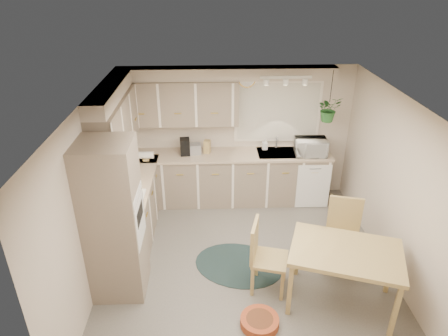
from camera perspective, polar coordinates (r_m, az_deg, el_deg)
The scene contains 35 objects.
floor at distance 5.93m, azimuth 3.05°, elevation -13.62°, with size 4.20×4.20×0.00m, color #69655D.
ceiling at distance 4.74m, azimuth 3.75°, elevation 9.07°, with size 4.20×4.20×0.00m, color white.
wall_back at distance 7.12m, azimuth 1.87°, elevation 5.00°, with size 4.00×0.04×2.40m, color #C1B2A0.
wall_front at distance 3.59m, azimuth 6.52°, elevation -20.70°, with size 4.00×0.04×2.40m, color #C1B2A0.
wall_left at distance 5.43m, azimuth -18.20°, elevation -3.77°, with size 0.04×4.20×2.40m, color #C1B2A0.
wall_right at distance 5.76m, azimuth 23.60°, elevation -2.90°, with size 0.04×4.20×2.40m, color #C1B2A0.
base_cab_left at distance 6.47m, azimuth -12.79°, elevation -5.57°, with size 0.60×1.85×0.90m, color gray.
base_cab_back at distance 7.15m, azimuth 0.33°, elevation -1.50°, with size 3.60×0.60×0.90m, color gray.
counter_left at distance 6.23m, azimuth -13.13°, elevation -1.91°, with size 0.64×1.89×0.04m, color tan.
counter_back at distance 6.93m, azimuth 0.35°, elevation 1.88°, with size 3.64×0.64×0.04m, color tan.
oven_stack at distance 5.12m, azimuth -15.48°, elevation -7.34°, with size 0.65×0.65×2.10m, color gray.
wall_oven_face at distance 5.05m, azimuth -11.92°, elevation -7.38°, with size 0.02×0.56×0.58m, color silver.
upper_cab_left at distance 6.00m, azimuth -15.09°, elevation 6.26°, with size 0.35×2.00×0.75m, color gray.
upper_cab_back at distance 6.75m, azimuth -6.57°, elevation 9.24°, with size 2.00×0.35×0.75m, color gray.
soffit_left at distance 5.87m, azimuth -15.88°, elevation 10.58°, with size 0.30×2.00×0.20m, color #C1B2A0.
soffit_back at distance 6.63m, azimuth 0.32°, elevation 13.36°, with size 3.60×0.30×0.20m, color #C1B2A0.
cooktop at distance 5.73m, azimuth -14.02°, elevation -4.45°, with size 0.52×0.58×0.02m, color silver.
range_hood at distance 5.52m, azimuth -14.74°, elevation -0.40°, with size 0.40×0.60×0.14m, color silver.
window_blinds at distance 7.03m, azimuth 7.69°, elevation 7.98°, with size 1.40×0.02×1.00m, color beige.
window_frame at distance 7.04m, azimuth 7.67°, elevation 8.00°, with size 1.50×0.02×1.10m, color silver.
sink at distance 7.04m, azimuth 7.68°, elevation 1.86°, with size 0.70×0.48×0.10m, color #9A9DA1.
dishwasher_front at distance 7.11m, azimuth 12.62°, elevation -2.62°, with size 0.58×0.01×0.83m, color silver.
track_light_bar at distance 6.34m, azimuth 8.84°, elevation 12.70°, with size 0.80×0.04×0.04m, color silver.
wall_clock at distance 6.80m, azimuth 3.30°, elevation 12.62°, with size 0.30×0.30×0.03m, color gold.
dining_table at distance 5.32m, azimuth 16.53°, elevation -14.72°, with size 1.30×0.87×0.82m, color tan.
chair_left at distance 5.29m, azimuth 6.59°, elevation -12.59°, with size 0.46×0.46×0.99m, color tan.
chair_back at distance 5.80m, azimuth 16.67°, elevation -9.49°, with size 0.48×0.48×1.03m, color tan.
braided_rug at distance 5.91m, azimuth 2.11°, elevation -13.65°, with size 1.28×0.96×0.01m, color black.
pet_bed at distance 5.12m, azimuth 5.10°, elevation -21.02°, with size 0.46×0.46×0.11m, color #A44020.
microwave at distance 6.97m, azimuth 12.31°, elevation 3.20°, with size 0.53×0.29×0.36m, color silver.
soap_bottle at distance 7.11m, azimuth 5.82°, elevation 3.00°, with size 0.09×0.21×0.10m, color silver.
hanging_plant at distance 6.83m, azimuth 14.70°, elevation 7.78°, with size 0.38×0.42×0.33m, color #255D26.
coffee_maker at distance 6.88m, azimuth -5.60°, elevation 3.05°, with size 0.16×0.20×0.29m, color black.
toaster at distance 6.92m, azimuth -4.52°, elevation 2.72°, with size 0.29×0.17×0.18m, color #9A9DA1.
knife_block at distance 6.93m, azimuth -2.43°, elevation 3.07°, with size 0.11×0.11×0.23m, color tan.
Camera 1 is at (-0.47, -4.49, 3.84)m, focal length 32.00 mm.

